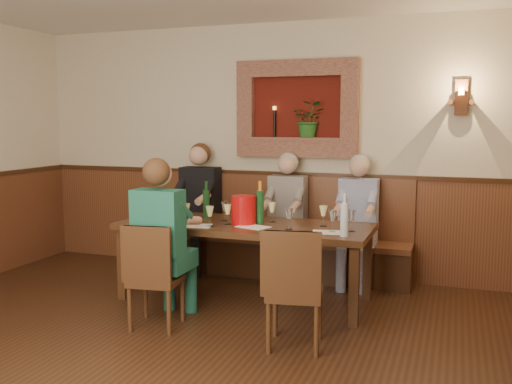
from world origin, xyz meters
The scene contains 32 objects.
ground_plane centered at (0.00, 0.00, 0.00)m, with size 6.00×6.00×0.00m, color black.
room_shell centered at (0.00, 0.00, 1.89)m, with size 6.04×6.04×2.82m.
wainscoting centered at (0.00, 0.00, 0.59)m, with size 6.02×6.02×1.15m.
wall_niche centered at (0.24, 2.94, 1.81)m, with size 1.36×0.30×1.06m.
wall_sconce centered at (1.90, 2.93, 1.94)m, with size 0.25×0.20×0.35m.
dining_table centered at (0.00, 1.85, 0.68)m, with size 2.40×0.90×0.75m.
bench centered at (0.00, 2.79, 0.33)m, with size 3.00×0.45×1.11m.
chair_near_left centered at (-0.44, 0.91, 0.26)m, with size 0.44×0.44×0.89m.
chair_near_right centered at (0.77, 0.89, 0.27)m, with size 0.48×0.48×0.94m.
person_bench_left centered at (-0.89, 2.69, 0.61)m, with size 0.44×0.54×1.47m.
person_bench_mid centered at (0.16, 2.69, 0.57)m, with size 0.40×0.49×1.38m.
person_bench_right centered at (0.93, 2.69, 0.56)m, with size 0.40×0.49×1.37m.
person_chair_front centered at (-0.44, 1.07, 0.59)m, with size 0.42×0.51×1.42m.
spittoon_bucket centered at (0.00, 1.83, 0.88)m, with size 0.24×0.24×0.27m, color #BF0B0C.
wine_bottle_green_a centered at (0.14, 1.89, 0.92)m, with size 0.09×0.09×0.41m.
wine_bottle_green_b centered at (-0.47, 2.01, 0.90)m, with size 0.07×0.07×0.37m.
water_bottle centered at (1.01, 1.56, 0.90)m, with size 0.08×0.08×0.37m.
tasting_sheet_a centered at (-0.84, 1.77, 0.75)m, with size 0.28×0.20×0.00m, color white.
tasting_sheet_b centered at (0.14, 1.70, 0.75)m, with size 0.29×0.21×0.00m, color white.
tasting_sheet_c centered at (0.84, 1.68, 0.75)m, with size 0.27×0.19×0.00m, color white.
tasting_sheet_d centered at (-0.39, 1.57, 0.75)m, with size 0.31×0.22×0.00m, color white.
wine_glass_0 centered at (-0.89, 1.74, 0.85)m, with size 0.08×0.08×0.19m, color #FBFF98, non-canonical shape.
wine_glass_1 centered at (-0.74, 1.94, 0.85)m, with size 0.08×0.08×0.19m, color white, non-canonical shape.
wine_glass_2 centered at (-0.52, 1.67, 0.85)m, with size 0.08×0.08×0.19m, color #FBFF98, non-canonical shape.
wine_glass_3 centered at (-0.23, 1.92, 0.85)m, with size 0.08×0.08×0.19m, color white, non-canonical shape.
wine_glass_4 centered at (-0.13, 1.75, 0.85)m, with size 0.08×0.08×0.19m, color #FBFF98, non-canonical shape.
wine_glass_5 centered at (0.23, 2.01, 0.85)m, with size 0.08×0.08×0.19m, color #FBFF98, non-canonical shape.
wine_glass_6 centered at (0.48, 1.70, 0.85)m, with size 0.08×0.08×0.19m, color white, non-canonical shape.
wine_glass_7 centered at (0.74, 1.96, 0.85)m, with size 0.08×0.08×0.19m, color #FBFF98, non-canonical shape.
wine_glass_8 centered at (0.88, 1.71, 0.85)m, with size 0.08×0.08×0.19m, color white, non-canonical shape.
wine_glass_9 centered at (-0.24, 1.59, 0.85)m, with size 0.08×0.08×0.19m, color #FBFF98, non-canonical shape.
wine_glass_10 centered at (1.03, 1.81, 0.85)m, with size 0.08×0.08×0.19m, color white, non-canonical shape.
Camera 1 is at (1.89, -3.16, 1.73)m, focal length 40.00 mm.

